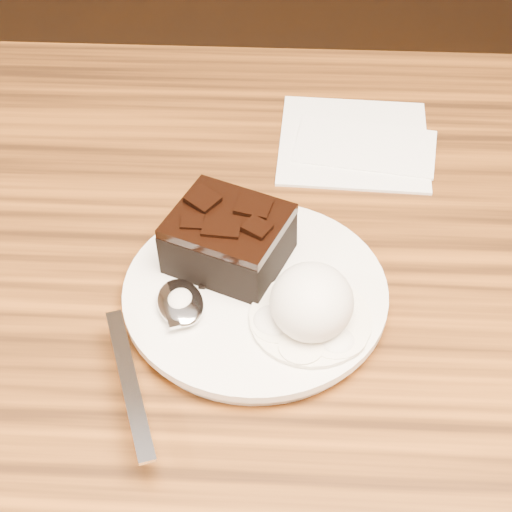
{
  "coord_description": "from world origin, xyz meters",
  "views": [
    {
      "loc": [
        -0.01,
        -0.38,
        1.21
      ],
      "look_at": [
        -0.03,
        0.04,
        0.79
      ],
      "focal_mm": 57.45,
      "sensor_mm": 36.0,
      "label": 1
    }
  ],
  "objects_px": {
    "plate": "(255,296)",
    "spoon": "(180,304)",
    "brownie": "(229,242)",
    "ice_cream_scoop": "(312,302)",
    "napkin": "(354,141)"
  },
  "relations": [
    {
      "from": "plate",
      "to": "brownie",
      "type": "bearing_deg",
      "value": 126.41
    },
    {
      "from": "ice_cream_scoop",
      "to": "spoon",
      "type": "relative_size",
      "value": 0.34
    },
    {
      "from": "spoon",
      "to": "napkin",
      "type": "distance_m",
      "value": 0.26
    },
    {
      "from": "napkin",
      "to": "ice_cream_scoop",
      "type": "bearing_deg",
      "value": -99.96
    },
    {
      "from": "brownie",
      "to": "ice_cream_scoop",
      "type": "distance_m",
      "value": 0.09
    },
    {
      "from": "brownie",
      "to": "ice_cream_scoop",
      "type": "relative_size",
      "value": 1.3
    },
    {
      "from": "brownie",
      "to": "napkin",
      "type": "distance_m",
      "value": 0.2
    },
    {
      "from": "brownie",
      "to": "napkin",
      "type": "height_order",
      "value": "brownie"
    },
    {
      "from": "plate",
      "to": "ice_cream_scoop",
      "type": "height_order",
      "value": "ice_cream_scoop"
    },
    {
      "from": "ice_cream_scoop",
      "to": "napkin",
      "type": "distance_m",
      "value": 0.24
    },
    {
      "from": "ice_cream_scoop",
      "to": "spoon",
      "type": "xyz_separation_m",
      "value": [
        -0.09,
        0.01,
        -0.02
      ]
    },
    {
      "from": "plate",
      "to": "spoon",
      "type": "xyz_separation_m",
      "value": [
        -0.05,
        -0.02,
        0.01
      ]
    },
    {
      "from": "plate",
      "to": "brownie",
      "type": "relative_size",
      "value": 2.41
    },
    {
      "from": "ice_cream_scoop",
      "to": "napkin",
      "type": "height_order",
      "value": "ice_cream_scoop"
    },
    {
      "from": "plate",
      "to": "ice_cream_scoop",
      "type": "bearing_deg",
      "value": -36.55
    }
  ]
}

